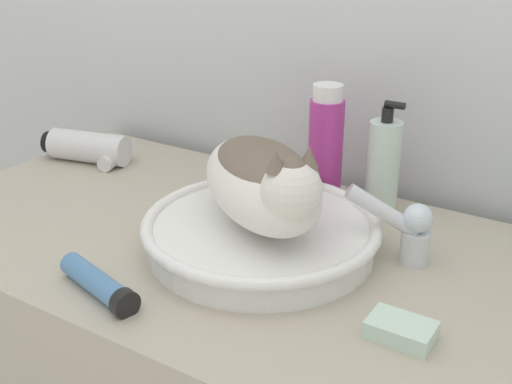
{
  "coord_description": "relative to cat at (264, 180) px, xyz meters",
  "views": [
    {
      "loc": [
        0.51,
        -0.46,
        1.38
      ],
      "look_at": [
        0.04,
        0.29,
        0.99
      ],
      "focal_mm": 45.0,
      "sensor_mm": 36.0,
      "label": 1
    }
  ],
  "objects": [
    {
      "name": "wall_back",
      "position": [
        -0.05,
        0.37,
        0.2
      ],
      "size": [
        8.0,
        0.05,
        2.4
      ],
      "color": "silver",
      "rests_on": "ground_plane"
    },
    {
      "name": "cat",
      "position": [
        0.0,
        0.0,
        0.0
      ],
      "size": [
        0.32,
        0.33,
        0.16
      ],
      "rotation": [
        0.0,
        0.0,
        5.62
      ],
      "color": "silver",
      "rests_on": "sink_basin"
    },
    {
      "name": "hair_dryer",
      "position": [
        -0.52,
        0.14,
        -0.09
      ],
      "size": [
        0.2,
        0.11,
        0.07
      ],
      "rotation": [
        0.0,
        0.0,
        3.37
      ],
      "color": "silver",
      "rests_on": "vanity_counter"
    },
    {
      "name": "shampoo_bottle_tall",
      "position": [
        -0.01,
        0.23,
        -0.02
      ],
      "size": [
        0.06,
        0.06,
        0.22
      ],
      "color": "#B2338C",
      "rests_on": "vanity_counter"
    },
    {
      "name": "sink_basin",
      "position": [
        -0.01,
        0.01,
        -0.09
      ],
      "size": [
        0.38,
        0.38,
        0.06
      ],
      "color": "white",
      "rests_on": "vanity_counter"
    },
    {
      "name": "soap_pump_bottle",
      "position": [
        0.1,
        0.23,
        -0.04
      ],
      "size": [
        0.06,
        0.06,
        0.21
      ],
      "color": "silver",
      "rests_on": "vanity_counter"
    },
    {
      "name": "cream_tube",
      "position": [
        -0.13,
        -0.23,
        -0.11
      ],
      "size": [
        0.16,
        0.07,
        0.04
      ],
      "rotation": [
        0.0,
        0.0,
        -0.25
      ],
      "color": "#4C7FB2",
      "rests_on": "vanity_counter"
    },
    {
      "name": "faucet",
      "position": [
        0.2,
        0.09,
        -0.07
      ],
      "size": [
        0.13,
        0.08,
        0.12
      ],
      "rotation": [
        0.0,
        0.0,
        -2.75
      ],
      "color": "silver",
      "rests_on": "vanity_counter"
    },
    {
      "name": "soap_bar",
      "position": [
        0.26,
        -0.1,
        -0.11
      ],
      "size": [
        0.08,
        0.05,
        0.02
      ],
      "color": "silver",
      "rests_on": "vanity_counter"
    }
  ]
}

